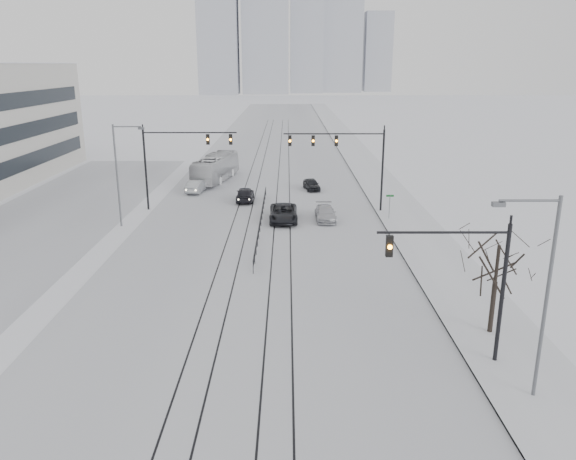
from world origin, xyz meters
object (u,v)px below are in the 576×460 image
object	(u,v)px
sedan_sb_outer	(197,186)
sedan_nb_right	(325,213)
traffic_mast_near	(470,275)
bare_tree	(498,255)
sedan_sb_inner	(245,194)
sedan_nb_far	(312,184)
sedan_nb_front	(283,213)
box_truck	(216,168)

from	to	relation	value
sedan_sb_outer	sedan_nb_right	world-z (taller)	sedan_sb_outer
traffic_mast_near	sedan_nb_right	world-z (taller)	traffic_mast_near
bare_tree	sedan_sb_outer	xyz separation A→B (m)	(-21.05, 34.76, -3.77)
bare_tree	sedan_nb_right	bearing A→B (deg)	107.70
traffic_mast_near	sedan_sb_inner	bearing A→B (deg)	111.09
sedan_sb_outer	sedan_nb_far	distance (m)	13.06
sedan_nb_front	sedan_nb_far	distance (m)	13.77
sedan_sb_inner	sedan_nb_front	distance (m)	8.81
sedan_sb_inner	sedan_nb_right	size ratio (longest dim) A/B	1.00
sedan_nb_far	box_truck	world-z (taller)	box_truck
traffic_mast_near	sedan_nb_front	bearing A→B (deg)	108.94
bare_tree	sedan_nb_right	xyz separation A→B (m)	(-7.31, 22.92, -3.84)
sedan_sb_outer	sedan_nb_front	world-z (taller)	sedan_nb_front
bare_tree	sedan_sb_inner	xyz separation A→B (m)	(-15.30, 30.41, -3.73)
sedan_nb_front	sedan_nb_far	xyz separation A→B (m)	(3.15, 13.41, -0.12)
sedan_sb_outer	sedan_nb_right	bearing A→B (deg)	148.44
bare_tree	sedan_sb_outer	distance (m)	40.82
bare_tree	traffic_mast_near	bearing A→B (deg)	-128.76
sedan_sb_inner	sedan_nb_far	size ratio (longest dim) A/B	1.19
traffic_mast_near	box_truck	world-z (taller)	traffic_mast_near
sedan_nb_far	box_truck	xyz separation A→B (m)	(-11.63, 5.16, 0.97)
traffic_mast_near	sedan_sb_outer	world-z (taller)	traffic_mast_near
sedan_nb_far	sedan_nb_front	bearing A→B (deg)	-113.67
sedan_nb_front	sedan_nb_far	world-z (taller)	sedan_nb_front
bare_tree	sedan_nb_far	xyz separation A→B (m)	(-8.05, 36.02, -3.85)
sedan_nb_far	box_truck	size ratio (longest dim) A/B	0.32
bare_tree	box_truck	world-z (taller)	bare_tree
sedan_sb_outer	sedan_nb_far	bearing A→B (deg)	-165.27
sedan_sb_outer	traffic_mast_near	bearing A→B (deg)	125.49
sedan_nb_right	sedan_nb_front	bearing A→B (deg)	-176.67
bare_tree	sedan_nb_front	bearing A→B (deg)	116.35
sedan_sb_inner	sedan_nb_right	bearing A→B (deg)	136.08
sedan_nb_front	box_truck	world-z (taller)	box_truck
bare_tree	sedan_nb_front	size ratio (longest dim) A/B	1.12
sedan_sb_inner	box_truck	world-z (taller)	box_truck
sedan_sb_inner	box_truck	distance (m)	11.66
box_truck	sedan_sb_outer	bearing A→B (deg)	88.78
box_truck	bare_tree	bearing A→B (deg)	126.37
sedan_nb_front	sedan_nb_right	xyz separation A→B (m)	(3.89, 0.30, -0.11)
traffic_mast_near	sedan_sb_outer	size ratio (longest dim) A/B	1.61
sedan_nb_front	sedan_nb_right	size ratio (longest dim) A/B	1.22
bare_tree	sedan_sb_inner	bearing A→B (deg)	116.71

